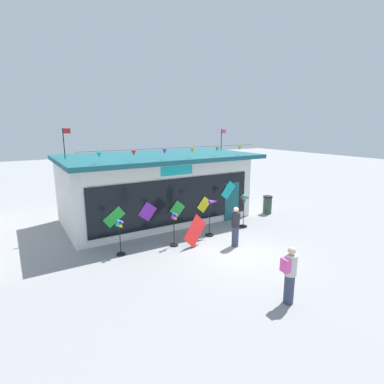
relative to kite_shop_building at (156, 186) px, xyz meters
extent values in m
plane|color=gray|center=(0.77, -5.60, -1.75)|extent=(80.00, 80.00, 0.00)
cube|color=silver|center=(0.00, 0.06, -0.12)|extent=(9.14, 4.65, 3.26)
cube|color=#195660|center=(0.00, -0.39, 1.61)|extent=(9.54, 5.56, 0.20)
cube|color=white|center=(0.00, -2.31, 1.15)|extent=(8.41, 0.08, 0.61)
cube|color=#19B7BC|center=(0.00, -2.34, 1.15)|extent=(1.65, 0.04, 0.43)
cube|color=black|center=(0.00, -2.30, -0.32)|extent=(8.23, 0.06, 2.16)
cube|color=#195660|center=(3.29, -2.30, -0.75)|extent=(0.90, 0.07, 2.00)
cube|color=green|center=(-3.00, -2.36, -0.58)|extent=(0.97, 0.03, 0.89)
cube|color=purple|center=(-1.50, -2.36, -0.57)|extent=(0.90, 0.03, 0.92)
cube|color=green|center=(0.00, -2.36, -0.67)|extent=(0.82, 0.03, 0.83)
cube|color=yellow|center=(1.50, -2.36, -0.67)|extent=(0.82, 0.03, 0.84)
cube|color=#19B7BC|center=(2.99, -2.36, -0.11)|extent=(0.92, 0.03, 0.98)
cylinder|color=black|center=(0.00, -2.55, 2.19)|extent=(8.77, 0.01, 0.01)
cone|color=#19B7BC|center=(-3.51, -2.55, 2.05)|extent=(0.20, 0.20, 0.22)
cone|color=red|center=(-2.10, -2.55, 2.05)|extent=(0.20, 0.20, 0.22)
cone|color=purple|center=(-0.70, -2.55, 2.05)|extent=(0.20, 0.20, 0.22)
cone|color=orange|center=(0.70, -2.55, 2.05)|extent=(0.20, 0.20, 0.22)
cone|color=green|center=(2.10, -2.55, 2.05)|extent=(0.20, 0.20, 0.22)
cone|color=orange|center=(3.50, -2.55, 2.05)|extent=(0.20, 0.20, 0.22)
cylinder|color=black|center=(-4.32, 0.06, 2.37)|extent=(0.04, 0.04, 1.33)
cube|color=red|center=(-4.16, 0.06, 2.91)|extent=(0.32, 0.02, 0.22)
cylinder|color=black|center=(4.32, 0.06, 2.32)|extent=(0.04, 0.04, 1.22)
cube|color=#EA4CA3|center=(4.48, 0.06, 2.81)|extent=(0.32, 0.02, 0.22)
cylinder|color=black|center=(-3.19, -3.58, -1.72)|extent=(0.34, 0.34, 0.06)
cylinder|color=black|center=(-3.19, -3.58, -1.11)|extent=(0.03, 0.03, 1.29)
cylinder|color=black|center=(-3.19, -3.62, -0.47)|extent=(0.06, 0.04, 0.06)
cone|color=purple|center=(-3.08, -3.62, -0.47)|extent=(0.15, 0.16, 0.15)
cone|color=#19B7BC|center=(-3.19, -3.62, -0.36)|extent=(0.16, 0.15, 0.15)
cone|color=#19B7BC|center=(-3.29, -3.62, -0.47)|extent=(0.15, 0.16, 0.15)
cone|color=yellow|center=(-3.19, -3.62, -0.57)|extent=(0.16, 0.15, 0.15)
cylinder|color=black|center=(-0.99, -3.85, -1.72)|extent=(0.35, 0.35, 0.06)
cylinder|color=black|center=(-0.99, -3.85, -1.11)|extent=(0.03, 0.03, 1.30)
cylinder|color=black|center=(-0.99, -3.89, -0.46)|extent=(0.06, 0.04, 0.06)
cone|color=purple|center=(-0.89, -3.89, -0.46)|extent=(0.15, 0.16, 0.15)
cone|color=blue|center=(-0.99, -3.89, -0.35)|extent=(0.16, 0.15, 0.15)
cone|color=purple|center=(-1.10, -3.89, -0.46)|extent=(0.15, 0.16, 0.15)
cone|color=orange|center=(-0.99, -3.89, -0.56)|extent=(0.16, 0.15, 0.15)
cylinder|color=black|center=(0.92, -3.67, -1.72)|extent=(0.38, 0.38, 0.06)
cylinder|color=black|center=(0.92, -3.67, -0.97)|extent=(0.03, 0.03, 1.57)
cone|color=purple|center=(1.12, -3.67, -0.18)|extent=(0.44, 0.29, 0.19)
cylinder|color=purple|center=(0.92, -3.67, -0.18)|extent=(0.03, 0.16, 0.16)
cylinder|color=black|center=(3.05, -3.55, -1.72)|extent=(0.39, 0.39, 0.06)
cylinder|color=black|center=(3.05, -3.55, -1.07)|extent=(0.03, 0.03, 1.36)
sphere|color=green|center=(3.05, -3.55, -0.24)|extent=(0.30, 0.30, 0.30)
cube|color=purple|center=(3.05, -3.55, -0.24)|extent=(0.31, 0.31, 0.07)
cube|color=brown|center=(3.05, -3.55, -0.46)|extent=(0.10, 0.10, 0.10)
cylinder|color=#333D56|center=(-0.21, -9.19, -1.32)|extent=(0.28, 0.28, 0.86)
cylinder|color=beige|center=(-0.21, -9.19, -0.59)|extent=(0.34, 0.34, 0.60)
sphere|color=beige|center=(-0.21, -9.19, -0.18)|extent=(0.22, 0.22, 0.22)
cube|color=#EA4CA3|center=(-0.41, -9.18, -0.56)|extent=(0.18, 0.27, 0.38)
cylinder|color=#333D56|center=(1.14, -5.22, -1.32)|extent=(0.28, 0.28, 0.86)
cylinder|color=#232328|center=(1.14, -5.22, -0.59)|extent=(0.34, 0.34, 0.60)
sphere|color=beige|center=(1.14, -5.22, -0.18)|extent=(0.22, 0.22, 0.22)
cylinder|color=#2D4238|center=(5.75, -2.48, -1.29)|extent=(0.48, 0.48, 0.93)
cylinder|color=black|center=(5.75, -2.48, -0.78)|extent=(0.52, 0.52, 0.08)
cube|color=red|center=(-0.25, -4.31, -1.10)|extent=(1.31, 0.38, 1.31)
camera|label=1|loc=(-6.54, -14.28, 3.16)|focal=28.20mm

